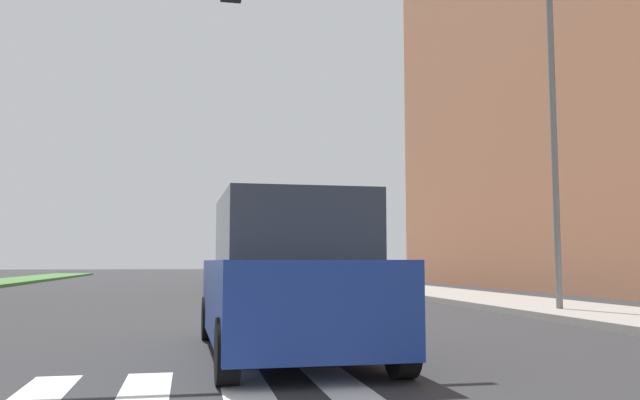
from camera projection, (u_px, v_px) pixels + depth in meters
The scene contains 7 objects.
ground_plane at pixel (169, 289), 27.96m from camera, with size 140.00×140.00×0.00m, color #2D2D30.
crosswalk at pixel (90, 396), 5.68m from camera, with size 4.95×2.20×0.01m.
sidewalk_right at pixel (389, 287), 27.81m from camera, with size 3.00×64.00×0.15m, color #9E9991.
street_lamp_right at pixel (549, 106), 14.54m from camera, with size 1.02×0.24×7.50m.
suv_crossing at pixel (288, 280), 8.18m from camera, with size 2.03×4.63×1.97m.
sedan_midblock at pixel (255, 269), 30.23m from camera, with size 2.14×4.22×1.70m.
truck_box_delivery at pixel (255, 250), 27.00m from camera, with size 2.40×6.20×3.10m.
Camera 1 is at (0.82, 1.09, 1.17)m, focal length 36.78 mm.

